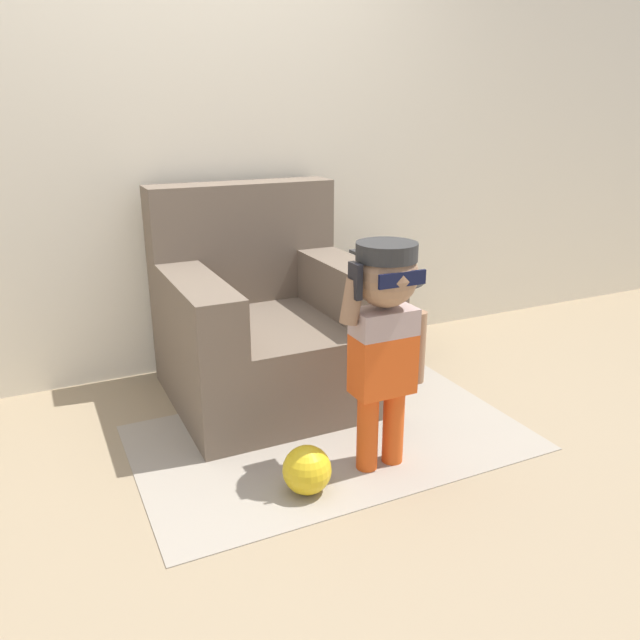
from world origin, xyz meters
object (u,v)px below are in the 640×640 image
at_px(side_table, 389,310).
at_px(toy_ball, 307,470).
at_px(armchair, 266,325).
at_px(person_child, 385,322).

xyz_separation_m(side_table, toy_ball, (-1.00, -1.05, -0.19)).
distance_m(armchair, person_child, 0.91).
distance_m(person_child, side_table, 1.25).
relative_size(person_child, toy_ball, 4.94).
distance_m(person_child, toy_ball, 0.63).
distance_m(side_table, toy_ball, 1.46).
bearing_deg(side_table, person_child, -122.95).
height_order(armchair, side_table, armchair).
bearing_deg(person_child, side_table, 57.05).
bearing_deg(side_table, toy_ball, -133.54).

